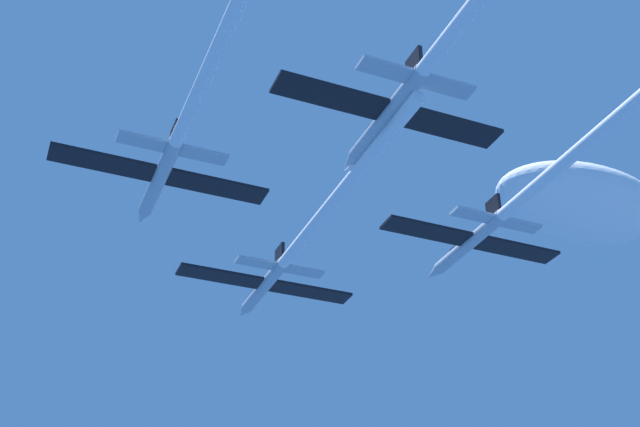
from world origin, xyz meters
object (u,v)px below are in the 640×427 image
at_px(jet_lead, 297,246).
at_px(jet_left_wing, 196,96).
at_px(jet_slot, 466,15).
at_px(jet_right_wing, 527,194).

bearing_deg(jet_lead, jet_left_wing, -130.65).
distance_m(jet_lead, jet_slot, 34.29).
xyz_separation_m(jet_lead, jet_left_wing, (-15.57, -18.13, 1.25)).
distance_m(jet_lead, jet_left_wing, 23.93).
bearing_deg(jet_right_wing, jet_left_wing, -176.83).
distance_m(jet_left_wing, jet_right_wing, 32.48).
distance_m(jet_lead, jet_right_wing, 23.49).
distance_m(jet_left_wing, jet_slot, 22.11).
relative_size(jet_lead, jet_left_wing, 0.88).
bearing_deg(jet_slot, jet_left_wing, 133.11).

